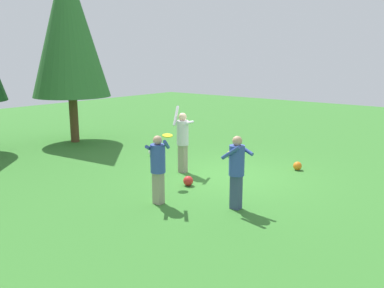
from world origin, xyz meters
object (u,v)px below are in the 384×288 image
(person_catcher, at_px, (158,164))
(person_bystander, at_px, (237,166))
(person_thrower, at_px, (183,137))
(ball_white, at_px, (152,152))
(frisbee, at_px, (167,135))
(ball_red, at_px, (188,181))
(ball_yellow, at_px, (230,154))
(ball_orange, at_px, (297,166))
(tree_center, at_px, (68,27))

(person_catcher, bearing_deg, person_bystander, -95.39)
(person_thrower, distance_m, ball_white, 2.47)
(frisbee, height_order, ball_white, frisbee)
(frisbee, distance_m, ball_red, 1.31)
(ball_yellow, bearing_deg, ball_red, -165.11)
(ball_white, bearing_deg, person_bystander, -115.91)
(person_thrower, xyz_separation_m, ball_red, (-0.88, -0.92, -0.92))
(person_thrower, height_order, ball_red, person_thrower)
(person_catcher, relative_size, ball_orange, 6.24)
(person_catcher, bearing_deg, ball_white, 12.19)
(person_thrower, height_order, ball_white, person_thrower)
(person_catcher, distance_m, person_bystander, 1.78)
(ball_red, distance_m, ball_yellow, 3.41)
(person_catcher, distance_m, ball_orange, 4.90)
(person_thrower, distance_m, person_catcher, 2.63)
(person_bystander, height_order, ball_red, person_bystander)
(person_catcher, distance_m, ball_red, 1.69)
(person_thrower, xyz_separation_m, ball_yellow, (2.42, -0.05, -0.94))
(person_thrower, relative_size, person_catcher, 1.22)
(person_catcher, xyz_separation_m, ball_yellow, (4.74, 1.18, -0.84))
(frisbee, height_order, tree_center, tree_center)
(person_catcher, xyz_separation_m, person_bystander, (0.84, -1.56, 0.03))
(ball_orange, height_order, ball_white, ball_white)
(person_catcher, xyz_separation_m, ball_white, (3.23, 3.34, -0.81))
(ball_red, bearing_deg, ball_orange, -26.32)
(ball_orange, bearing_deg, frisbee, 148.09)
(person_bystander, xyz_separation_m, ball_yellow, (3.90, 2.74, -0.87))
(ball_yellow, distance_m, tree_center, 7.75)
(frisbee, bearing_deg, ball_white, 51.71)
(ball_white, bearing_deg, ball_yellow, -54.99)
(person_catcher, distance_m, ball_yellow, 4.96)
(ball_red, bearing_deg, person_thrower, 46.40)
(person_catcher, xyz_separation_m, ball_red, (1.45, 0.30, -0.81))
(person_thrower, height_order, tree_center, tree_center)
(person_bystander, relative_size, ball_white, 6.00)
(ball_red, distance_m, ball_orange, 3.58)
(ball_orange, distance_m, ball_yellow, 2.46)
(ball_orange, bearing_deg, person_catcher, 164.58)
(ball_orange, bearing_deg, ball_white, 107.12)
(person_catcher, relative_size, frisbee, 4.23)
(frisbee, relative_size, ball_yellow, 1.76)
(ball_yellow, xyz_separation_m, tree_center, (-1.75, 6.21, 4.29))
(ball_orange, bearing_deg, person_bystander, -175.84)
(person_catcher, height_order, ball_yellow, person_catcher)
(frisbee, xyz_separation_m, ball_red, (0.20, -0.53, -1.18))
(person_bystander, bearing_deg, tree_center, -3.95)
(person_thrower, relative_size, ball_red, 7.40)
(ball_red, xyz_separation_m, ball_white, (1.78, 3.04, 0.01))
(frisbee, bearing_deg, person_thrower, 19.93)
(person_catcher, bearing_deg, frisbee, -0.00)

